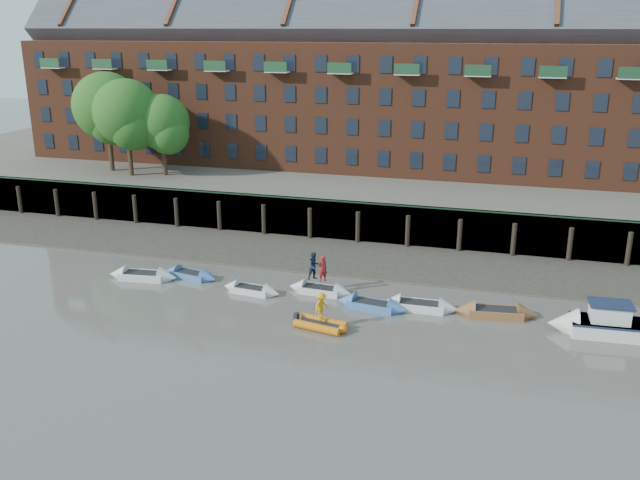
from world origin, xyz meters
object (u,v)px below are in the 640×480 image
at_px(rowboat_6, 496,312).
at_px(person_rower_b, 314,266).
at_px(person_rib_crew, 321,306).
at_px(rowboat_3, 320,290).
at_px(rowboat_4, 372,305).
at_px(rowboat_2, 251,290).
at_px(rowboat_1, 190,275).
at_px(person_rower_a, 322,269).
at_px(rib_tender, 323,325).
at_px(rowboat_5, 419,306).
at_px(rowboat_0, 143,276).
at_px(motor_launch, 597,324).

distance_m(rowboat_6, person_rower_b, 11.72).
distance_m(rowboat_6, person_rib_crew, 10.64).
height_order(rowboat_3, rowboat_4, rowboat_4).
height_order(rowboat_2, rowboat_6, rowboat_6).
height_order(rowboat_1, rowboat_2, rowboat_1).
bearing_deg(rowboat_4, person_rower_a, 163.63).
distance_m(rowboat_1, rib_tender, 12.29).
distance_m(rowboat_2, person_rower_a, 4.88).
height_order(rowboat_5, rowboat_6, rowboat_6).
height_order(rowboat_0, person_rower_b, person_rower_b).
bearing_deg(person_rib_crew, person_rower_a, 39.67).
bearing_deg(rib_tender, rowboat_5, 51.94).
height_order(rowboat_1, rowboat_4, rowboat_4).
relative_size(rowboat_1, rowboat_2, 1.04).
distance_m(person_rower_a, person_rower_b, 0.62).
height_order(rowboat_0, rowboat_3, rowboat_0).
bearing_deg(person_rib_crew, rowboat_5, -25.89).
bearing_deg(rowboat_1, person_rower_a, 9.37).
relative_size(rowboat_2, rowboat_4, 0.90).
distance_m(rowboat_2, motor_launch, 21.02).
bearing_deg(rowboat_4, rowboat_0, -174.78).
relative_size(rib_tender, person_rib_crew, 1.94).
bearing_deg(person_rower_a, rowboat_1, -39.55).
xyz_separation_m(rowboat_0, person_rower_a, (12.58, 0.96, 1.46)).
relative_size(rowboat_1, rib_tender, 1.34).
bearing_deg(rowboat_2, rowboat_5, 7.98).
relative_size(rowboat_6, person_rib_crew, 3.05).
distance_m(rowboat_1, rowboat_6, 20.57).
height_order(rowboat_2, rowboat_3, rowboat_3).
xyz_separation_m(rowboat_4, person_rib_crew, (-2.22, -3.51, 1.11)).
xyz_separation_m(rowboat_3, person_rower_a, (0.16, 0.04, 1.49)).
bearing_deg(rowboat_5, rowboat_3, 171.50).
distance_m(rowboat_2, person_rib_crew, 7.11).
bearing_deg(rowboat_0, rowboat_6, -6.16).
bearing_deg(rowboat_1, rowboat_0, -148.64).
bearing_deg(person_rower_b, motor_launch, -49.71).
height_order(rowboat_5, motor_launch, motor_launch).
bearing_deg(rowboat_4, rowboat_3, 165.10).
relative_size(rowboat_1, rowboat_4, 0.93).
distance_m(rowboat_0, rib_tender, 14.69).
relative_size(rowboat_5, rib_tender, 1.48).
xyz_separation_m(rowboat_2, rowboat_4, (8.09, -0.36, 0.02)).
xyz_separation_m(rowboat_3, rowboat_5, (6.61, -0.86, 0.02)).
xyz_separation_m(motor_launch, person_rower_a, (-16.53, 1.61, 1.07)).
distance_m(rowboat_2, person_rower_b, 4.40).
bearing_deg(rowboat_1, person_rower_b, 10.22).
xyz_separation_m(rowboat_2, person_rower_a, (4.48, 1.24, 1.50)).
relative_size(rowboat_1, rowboat_3, 0.98).
bearing_deg(rib_tender, person_rower_b, 122.49).
relative_size(motor_launch, person_rower_b, 3.32).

